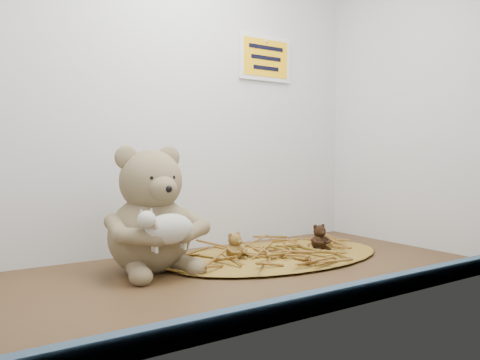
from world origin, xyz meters
TOP-DOWN VIEW (x-y plane):
  - alcove_shell at (0.00, 9.00)cm, footprint 120.40×60.20cm
  - front_rail at (0.00, -28.80)cm, footprint 119.28×2.20cm
  - straw_bed at (18.55, 7.54)cm, footprint 59.42×34.50cm
  - main_teddy at (-13.97, 12.55)cm, footprint 23.36×24.58cm
  - toy_lamb at (-13.97, 2.48)cm, footprint 13.73×8.38cm
  - mini_teddy_tan at (5.88, 8.64)cm, footprint 6.29×6.53cm
  - mini_teddy_brown at (31.22, 6.44)cm, footprint 6.21×6.47cm
  - wall_sign at (30.00, 29.40)cm, footprint 16.00×1.20cm

SIDE VIEW (x-z plane):
  - straw_bed at x=18.55cm, z-range 0.00..1.15cm
  - front_rail at x=0.00cm, z-range 0.00..3.60cm
  - mini_teddy_tan at x=5.88cm, z-range 1.15..7.76cm
  - mini_teddy_brown at x=31.22cm, z-range 1.15..7.93cm
  - toy_lamb at x=-13.97cm, z-range 6.37..15.24cm
  - main_teddy at x=-13.97cm, z-range 0.00..28.11cm
  - alcove_shell at x=0.00cm, z-range -0.20..90.20cm
  - wall_sign at x=30.00cm, z-range 49.50..60.50cm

